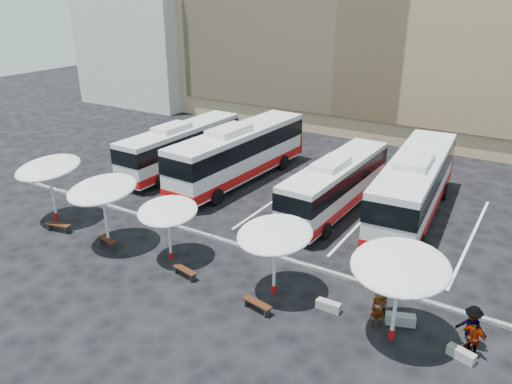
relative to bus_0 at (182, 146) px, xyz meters
The scene contains 24 objects.
ground 12.51m from the bus_0, 43.54° to the right, with size 120.00×120.00×0.00m, color black.
apartment_block 28.15m from the bus_0, 134.34° to the left, with size 14.00×14.00×18.00m, color beige.
curb_divider 12.16m from the bus_0, 41.81° to the right, with size 34.00×0.25×0.15m, color black.
bay_lines 9.17m from the bus_0, ahead, with size 24.15×12.00×0.01m.
bus_0 is the anchor object (origin of this frame).
bus_1 4.98m from the bus_0, ahead, with size 3.55×13.31×4.19m.
bus_2 12.99m from the bus_0, ahead, with size 2.87×11.28×3.56m.
bus_3 17.28m from the bus_0, ahead, with size 3.79×13.35×4.18m.
sunshade_0 11.09m from the bus_0, 94.15° to the right, with size 4.50×4.53×3.87m.
sunshade_1 12.38m from the bus_0, 69.76° to the right, with size 4.46×4.49×3.79m.
sunshade_2 13.66m from the bus_0, 53.33° to the right, with size 3.82×3.85×3.15m.
sunshade_3 17.93m from the bus_0, 37.41° to the right, with size 4.07×4.10×3.52m.
sunshade_4 22.80m from the bus_0, 29.50° to the right, with size 4.09×4.14×3.90m.
wood_bench_0 12.06m from the bus_0, 86.86° to the right, with size 1.56×0.71×0.46m.
wood_bench_1 12.61m from the bus_0, 69.50° to the right, with size 1.43×0.63×0.42m.
wood_bench_2 15.59m from the bus_0, 50.35° to the right, with size 1.44×0.63×0.43m.
wood_bench_3 19.00m from the bus_0, 41.05° to the right, with size 1.48×0.63×0.44m.
conc_bench_0 20.08m from the bus_0, 32.51° to the right, with size 1.09×0.36×0.41m, color gray.
conc_bench_1 22.32m from the bus_0, 27.00° to the right, with size 1.21×0.40×0.45m, color gray.
conc_bench_2 25.00m from the bus_0, 26.09° to the right, with size 1.06×0.35×0.40m, color gray.
passenger_0 21.89m from the bus_0, 29.47° to the right, with size 0.63×0.41×1.73m, color black.
passenger_1 21.26m from the bus_0, 26.60° to the right, with size 0.86×0.67×1.77m, color black.
passenger_2 25.07m from the bus_0, 25.24° to the right, with size 0.99×0.41×1.69m, color black.
passenger_3 24.70m from the bus_0, 24.24° to the right, with size 1.19×0.69×1.85m, color black.
Camera 1 is at (14.71, -19.28, 13.03)m, focal length 35.00 mm.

